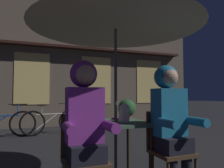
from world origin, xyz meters
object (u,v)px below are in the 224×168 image
object	(u,v)px
cafe_table	(116,130)
bicycle_third	(52,121)
book	(121,118)
patio_umbrella	(116,14)
chair_right	(168,146)
chair_left	(83,154)
bicycle_second	(1,124)
lantern	(124,112)
person_right_hooded	(170,114)
person_left_hooded	(85,117)
potted_plant	(127,110)

from	to	relation	value
cafe_table	bicycle_third	bearing A→B (deg)	96.41
cafe_table	bicycle_third	size ratio (longest dim) A/B	0.45
cafe_table	book	xyz separation A→B (m)	(0.15, 0.19, 0.11)
cafe_table	patio_umbrella	world-z (taller)	patio_umbrella
chair_right	bicycle_third	size ratio (longest dim) A/B	0.52
chair_left	cafe_table	bearing A→B (deg)	37.55
chair_right	bicycle_second	size ratio (longest dim) A/B	0.52
lantern	person_right_hooded	world-z (taller)	person_right_hooded
chair_left	person_right_hooded	world-z (taller)	person_right_hooded
patio_umbrella	person_left_hooded	world-z (taller)	patio_umbrella
book	chair_left	bearing A→B (deg)	-158.89
lantern	person_left_hooded	world-z (taller)	person_left_hooded
patio_umbrella	person_left_hooded	xyz separation A→B (m)	(-0.48, -0.43, -1.21)
person_left_hooded	bicycle_third	distance (m)	4.08
lantern	potted_plant	xyz separation A→B (m)	(2.04, 4.37, -0.32)
patio_umbrella	cafe_table	bearing A→B (deg)	0.00
chair_right	book	size ratio (longest dim) A/B	4.35
patio_umbrella	person_right_hooded	size ratio (longest dim) A/B	1.65
cafe_table	bicycle_third	xyz separation A→B (m)	(-0.41, 3.63, -0.29)
chair_left	chair_right	xyz separation A→B (m)	(0.96, 0.00, 0.00)
patio_umbrella	lantern	size ratio (longest dim) A/B	10.00
cafe_table	potted_plant	bearing A→B (deg)	63.69
lantern	potted_plant	world-z (taller)	lantern
book	bicycle_third	bearing A→B (deg)	78.62
person_right_hooded	bicycle_third	distance (m)	4.18
bicycle_second	person_right_hooded	bearing A→B (deg)	-62.10
potted_plant	cafe_table	bearing A→B (deg)	-116.31
person_left_hooded	lantern	bearing A→B (deg)	30.12
lantern	bicycle_second	xyz separation A→B (m)	(-1.71, 3.71, -0.51)
bicycle_third	book	bearing A→B (deg)	-80.84
lantern	chair_left	distance (m)	0.71
person_right_hooded	bicycle_third	xyz separation A→B (m)	(-0.89, 4.05, -0.50)
patio_umbrella	chair_right	distance (m)	1.68
bicycle_second	bicycle_third	xyz separation A→B (m)	(1.24, 0.03, 0.00)
bicycle_third	person_left_hooded	bearing A→B (deg)	-91.03
chair_left	potted_plant	distance (m)	5.30
patio_umbrella	book	world-z (taller)	patio_umbrella
lantern	book	xyz separation A→B (m)	(0.08, 0.30, -0.11)
patio_umbrella	lantern	distance (m)	1.20
cafe_table	chair_right	bearing A→B (deg)	-37.55
patio_umbrella	chair_left	distance (m)	1.68
person_right_hooded	bicycle_second	xyz separation A→B (m)	(-2.13, 4.02, -0.50)
patio_umbrella	book	size ratio (longest dim) A/B	11.55
person_left_hooded	person_right_hooded	bearing A→B (deg)	0.00
lantern	bicycle_third	distance (m)	3.80
cafe_table	chair_left	distance (m)	0.62
lantern	chair_right	bearing A→B (deg)	-31.92
cafe_table	book	size ratio (longest dim) A/B	3.70
chair_right	chair_left	bearing A→B (deg)	180.00
person_left_hooded	potted_plant	size ratio (longest dim) A/B	1.52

